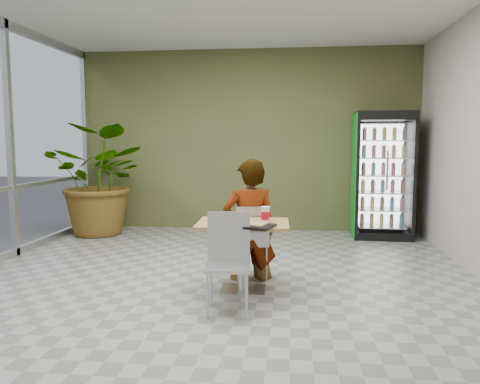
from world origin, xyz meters
name	(u,v)px	position (x,y,z in m)	size (l,w,h in m)	color
ground	(213,289)	(0.00, 0.00, 0.00)	(7.00, 7.00, 0.00)	gray
room_envelope	(212,140)	(0.00, 0.00, 1.60)	(6.00, 7.00, 3.20)	#B9B2A7
dining_table	(243,242)	(0.33, -0.07, 0.54)	(0.97, 0.70, 0.75)	#9D6643
chair_far	(251,236)	(0.37, 0.40, 0.51)	(0.46, 0.47, 0.86)	#B0B2B5
chair_near	(228,253)	(0.24, -0.57, 0.54)	(0.44, 0.45, 0.92)	#B0B2B5
seated_woman	(250,232)	(0.35, 0.43, 0.55)	(0.62, 0.40, 1.69)	black
pizza_plate	(235,221)	(0.25, -0.07, 0.77)	(0.27, 0.22, 0.03)	white
soda_cup	(265,215)	(0.56, -0.05, 0.83)	(0.09, 0.09, 0.16)	white
napkin_stack	(215,223)	(0.05, -0.19, 0.76)	(0.14, 0.14, 0.02)	white
cafeteria_tray	(251,226)	(0.44, -0.33, 0.76)	(0.43, 0.31, 0.02)	black
beverage_fridge	(382,175)	(2.30, 3.03, 1.03)	(0.95, 0.74, 2.06)	black
potted_plant	(102,180)	(-2.38, 2.74, 0.93)	(1.68, 1.45, 1.87)	#275C25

